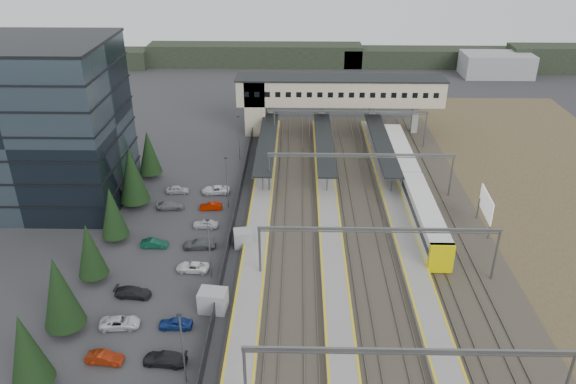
{
  "coord_description": "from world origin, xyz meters",
  "views": [
    {
      "loc": [
        2.49,
        -64.3,
        40.37
      ],
      "look_at": [
        1.07,
        7.21,
        4.0
      ],
      "focal_mm": 35.0,
      "sensor_mm": 36.0,
      "label": 1
    }
  ],
  "objects_px": {
    "billboard": "(486,205)",
    "relay_cabin_far": "(243,238)",
    "relay_cabin_near": "(213,301)",
    "footbridge": "(326,94)",
    "office_building": "(34,125)",
    "train": "(411,184)"
  },
  "relations": [
    {
      "from": "office_building",
      "to": "billboard",
      "type": "relative_size",
      "value": 3.74
    },
    {
      "from": "relay_cabin_near",
      "to": "billboard",
      "type": "relative_size",
      "value": 0.51
    },
    {
      "from": "relay_cabin_far",
      "to": "relay_cabin_near",
      "type": "bearing_deg",
      "value": -99.0
    },
    {
      "from": "office_building",
      "to": "relay_cabin_far",
      "type": "bearing_deg",
      "value": -22.25
    },
    {
      "from": "footbridge",
      "to": "train",
      "type": "relative_size",
      "value": 0.95
    },
    {
      "from": "billboard",
      "to": "train",
      "type": "bearing_deg",
      "value": 130.42
    },
    {
      "from": "footbridge",
      "to": "billboard",
      "type": "bearing_deg",
      "value": -61.42
    },
    {
      "from": "footbridge",
      "to": "train",
      "type": "height_order",
      "value": "footbridge"
    },
    {
      "from": "billboard",
      "to": "relay_cabin_far",
      "type": "bearing_deg",
      "value": -171.69
    },
    {
      "from": "train",
      "to": "billboard",
      "type": "relative_size",
      "value": 6.52
    },
    {
      "from": "relay_cabin_far",
      "to": "billboard",
      "type": "xyz_separation_m",
      "value": [
        33.11,
        4.84,
        2.68
      ]
    },
    {
      "from": "relay_cabin_near",
      "to": "footbridge",
      "type": "relative_size",
      "value": 0.08
    },
    {
      "from": "footbridge",
      "to": "relay_cabin_near",
      "type": "bearing_deg",
      "value": -104.52
    },
    {
      "from": "relay_cabin_near",
      "to": "office_building",
      "type": "bearing_deg",
      "value": 137.93
    },
    {
      "from": "office_building",
      "to": "footbridge",
      "type": "distance_m",
      "value": 53.18
    },
    {
      "from": "office_building",
      "to": "train",
      "type": "xyz_separation_m",
      "value": [
        56.0,
        1.88,
        -10.01
      ]
    },
    {
      "from": "relay_cabin_near",
      "to": "footbridge",
      "type": "xyz_separation_m",
      "value": [
        14.58,
        56.29,
        6.66
      ]
    },
    {
      "from": "relay_cabin_near",
      "to": "footbridge",
      "type": "height_order",
      "value": "footbridge"
    },
    {
      "from": "train",
      "to": "office_building",
      "type": "bearing_deg",
      "value": -178.08
    },
    {
      "from": "relay_cabin_far",
      "to": "billboard",
      "type": "distance_m",
      "value": 33.57
    },
    {
      "from": "relay_cabin_near",
      "to": "relay_cabin_far",
      "type": "height_order",
      "value": "relay_cabin_near"
    },
    {
      "from": "office_building",
      "to": "relay_cabin_near",
      "type": "distance_m",
      "value": 40.73
    }
  ]
}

